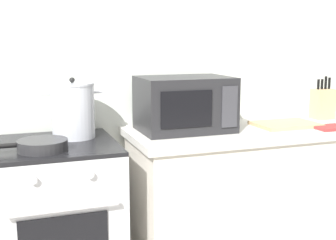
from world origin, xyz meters
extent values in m
cube|color=silver|center=(0.30, 0.97, 1.25)|extent=(4.40, 0.10, 2.50)
cube|color=beige|center=(0.90, 0.62, 0.44)|extent=(1.64, 0.56, 0.88)
cube|color=beige|center=(0.90, 0.62, 0.90)|extent=(1.70, 0.60, 0.04)
cube|color=silver|center=(-0.35, 0.60, 0.45)|extent=(0.60, 0.60, 0.90)
cube|color=black|center=(-0.35, 0.60, 0.91)|extent=(0.60, 0.60, 0.02)
cylinder|color=silver|center=(-0.35, 0.27, 0.70)|extent=(0.48, 0.02, 0.02)
cylinder|color=silver|center=(-0.47, 0.29, 0.84)|extent=(0.04, 0.02, 0.04)
cylinder|color=silver|center=(-0.23, 0.29, 0.84)|extent=(0.04, 0.02, 0.04)
cylinder|color=silver|center=(-0.24, 0.70, 1.06)|extent=(0.22, 0.22, 0.27)
cylinder|color=silver|center=(-0.24, 0.70, 1.20)|extent=(0.22, 0.22, 0.01)
sphere|color=black|center=(-0.24, 0.70, 1.22)|extent=(0.03, 0.03, 0.03)
cylinder|color=silver|center=(-0.37, 0.70, 1.15)|extent=(0.05, 0.01, 0.01)
cylinder|color=silver|center=(-0.11, 0.70, 1.15)|extent=(0.05, 0.01, 0.01)
cylinder|color=#28282B|center=(-0.41, 0.47, 0.95)|extent=(0.23, 0.23, 0.05)
cube|color=#232326|center=(0.37, 0.68, 1.07)|extent=(0.50, 0.36, 0.30)
cube|color=black|center=(0.31, 0.50, 1.07)|extent=(0.28, 0.01, 0.19)
cube|color=#38383D|center=(0.55, 0.50, 1.07)|extent=(0.09, 0.01, 0.22)
cube|color=tan|center=(0.98, 0.60, 0.93)|extent=(0.36, 0.26, 0.02)
cube|color=tan|center=(1.35, 0.74, 1.02)|extent=(0.13, 0.10, 0.19)
cylinder|color=black|center=(1.31, 0.74, 1.14)|extent=(0.02, 0.02, 0.06)
cylinder|color=black|center=(1.33, 0.74, 1.14)|extent=(0.02, 0.02, 0.06)
cylinder|color=black|center=(1.36, 0.74, 1.15)|extent=(0.02, 0.02, 0.08)
cylinder|color=black|center=(1.39, 0.74, 1.15)|extent=(0.02, 0.02, 0.07)
cube|color=#993333|center=(1.17, 0.44, 0.93)|extent=(0.18, 0.14, 0.02)
camera|label=1|loc=(-0.54, -1.60, 1.42)|focal=47.73mm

